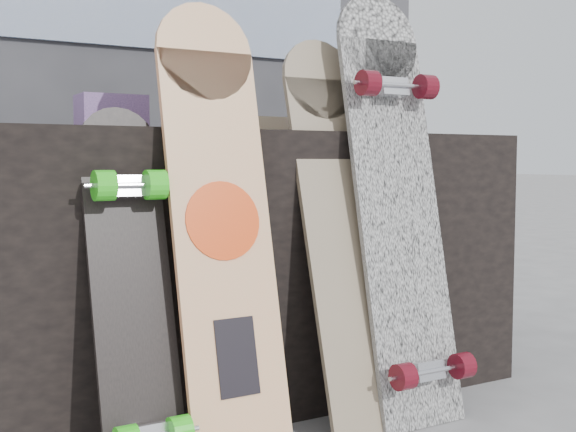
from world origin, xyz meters
TOP-DOWN VIEW (x-y plane):
  - vendor_table at (0.00, 0.50)m, footprint 1.60×0.60m
  - booth at (0.00, 1.35)m, footprint 2.40×0.22m
  - merch_box_purple at (-0.43, 0.53)m, footprint 0.18×0.12m
  - merch_box_small at (0.30, 0.45)m, footprint 0.14×0.14m
  - merch_box_flat at (0.12, 0.63)m, footprint 0.22×0.10m
  - longboard_geisha at (-0.29, 0.12)m, footprint 0.25×0.27m
  - longboard_celtic at (0.09, 0.16)m, footprint 0.24×0.31m
  - longboard_cascadia at (0.26, 0.12)m, footprint 0.27×0.33m
  - skateboard_dark at (-0.51, 0.13)m, footprint 0.19×0.29m

SIDE VIEW (x-z plane):
  - vendor_table at x=0.00m, z-range 0.00..0.80m
  - skateboard_dark at x=-0.51m, z-range 0.01..0.86m
  - longboard_celtic at x=0.09m, z-range 0.03..1.10m
  - longboard_geisha at x=-0.29m, z-range 0.03..1.15m
  - longboard_cascadia at x=0.26m, z-range 0.02..1.22m
  - merch_box_flat at x=0.12m, z-range 0.80..0.86m
  - merch_box_purple at x=-0.43m, z-range 0.80..0.90m
  - merch_box_small at x=0.30m, z-range 0.80..0.92m
  - booth at x=0.00m, z-range 0.00..2.20m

